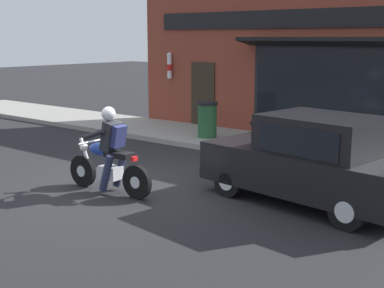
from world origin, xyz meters
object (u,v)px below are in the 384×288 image
car_hatchback (312,161)px  trash_bin (207,119)px  traffic_cone (334,139)px  motorcycle_with_rider (109,157)px

car_hatchback → trash_bin: 5.84m
car_hatchback → traffic_cone: 4.04m
car_hatchback → traffic_cone: (3.81, 1.29, -0.33)m
trash_bin → traffic_cone: bearing=-82.5°
motorcycle_with_rider → trash_bin: bearing=16.9°
traffic_cone → trash_bin: trash_bin is taller
motorcycle_with_rider → traffic_cone: 5.87m
traffic_cone → trash_bin: 3.54m
motorcycle_with_rider → traffic_cone: bearing=-19.5°
car_hatchback → trash_bin: car_hatchback is taller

